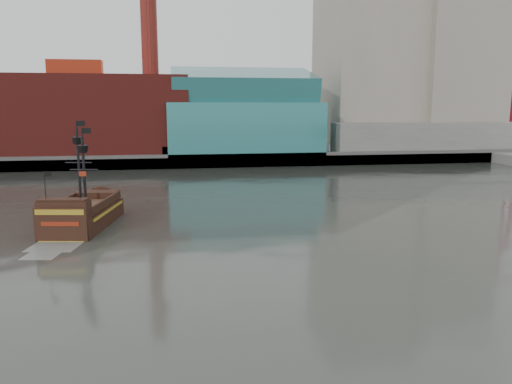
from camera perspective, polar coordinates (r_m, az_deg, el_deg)
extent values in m
plane|color=#2D302A|center=(32.19, -1.43, -10.74)|extent=(400.00, 400.00, 0.00)
cube|color=slate|center=(122.37, -7.59, 4.84)|extent=(220.00, 60.00, 2.00)
cube|color=#4C4C49|center=(92.99, -6.93, 3.52)|extent=(220.00, 1.00, 2.60)
cube|color=maroon|center=(103.41, -19.68, 8.20)|extent=(42.00, 18.00, 15.00)
cube|color=#2E797A|center=(100.96, -1.48, 7.32)|extent=(30.00, 16.00, 10.00)
cube|color=#9E9382|center=(119.23, 12.78, 16.12)|extent=(20.00, 22.00, 46.00)
cube|color=gray|center=(123.19, 21.43, 13.62)|extent=(18.00, 18.00, 38.00)
cube|color=#9E9382|center=(138.98, 14.04, 16.38)|extent=(24.00, 20.00, 52.00)
cube|color=slate|center=(109.35, 19.08, 5.93)|extent=(40.00, 6.00, 6.00)
cylinder|color=maroon|center=(105.27, -12.16, 18.68)|extent=(3.20, 3.20, 22.00)
cube|color=#2E797A|center=(100.94, -1.50, 11.86)|extent=(28.00, 14.94, 8.78)
cube|color=slate|center=(139.06, 26.83, 5.50)|extent=(4.00, 4.00, 3.00)
cube|color=maroon|center=(138.80, 26.75, 17.75)|extent=(5.00, 2.50, 2.50)
cube|color=black|center=(50.38, -19.02, -3.08)|extent=(6.40, 11.59, 2.37)
cube|color=#482A1A|center=(50.12, -19.10, -1.60)|extent=(5.76, 10.43, 0.27)
cube|color=black|center=(54.14, -17.59, -0.36)|extent=(4.20, 2.83, 0.91)
cube|color=black|center=(45.63, -21.12, -1.92)|extent=(4.53, 2.19, 1.64)
cube|color=black|center=(45.17, -21.39, -3.95)|extent=(4.45, 1.00, 3.65)
cube|color=#B08D22|center=(44.75, -21.57, -2.17)|extent=(4.06, 0.79, 0.46)
cube|color=maroon|center=(44.96, -21.49, -3.42)|extent=(3.16, 0.63, 0.37)
cylinder|color=black|center=(51.09, -19.60, 2.78)|extent=(0.30, 0.30, 7.12)
cylinder|color=black|center=(47.78, -19.05, 2.04)|extent=(0.30, 0.30, 6.58)
cone|color=black|center=(50.87, -19.76, 5.54)|extent=(1.16, 1.16, 0.64)
cone|color=black|center=(47.56, -19.20, 4.65)|extent=(1.16, 1.16, 0.64)
cube|color=black|center=(50.65, -19.42, 7.41)|extent=(0.81, 0.17, 0.50)
cube|color=black|center=(47.32, -18.84, 6.65)|extent=(0.81, 0.17, 0.50)
cube|color=gray|center=(44.06, -22.04, -5.79)|extent=(4.39, 3.91, 0.01)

